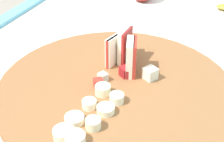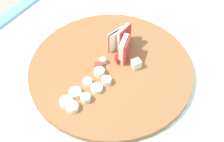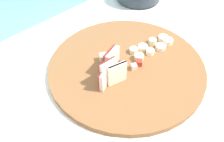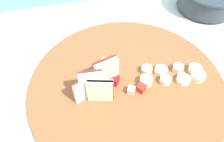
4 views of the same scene
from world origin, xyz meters
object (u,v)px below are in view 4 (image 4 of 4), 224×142
(apple_dice_pile, at_px, (116,76))
(banana_slice_rows, at_px, (174,75))
(apple_wedge_fan, at_px, (98,82))
(cutting_board, at_px, (127,86))

(apple_dice_pile, height_order, banana_slice_rows, apple_dice_pile)
(apple_wedge_fan, distance_m, apple_dice_pile, 0.05)
(apple_wedge_fan, bearing_deg, apple_dice_pile, 27.36)
(apple_wedge_fan, xyz_separation_m, apple_dice_pile, (0.04, 0.02, -0.02))
(banana_slice_rows, bearing_deg, apple_dice_pile, 167.59)
(apple_dice_pile, xyz_separation_m, banana_slice_rows, (0.12, -0.03, -0.00))
(cutting_board, relative_size, apple_dice_pile, 4.09)
(apple_dice_pile, relative_size, banana_slice_rows, 0.71)
(cutting_board, xyz_separation_m, apple_dice_pile, (-0.02, 0.02, 0.02))
(apple_wedge_fan, bearing_deg, cutting_board, 3.50)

